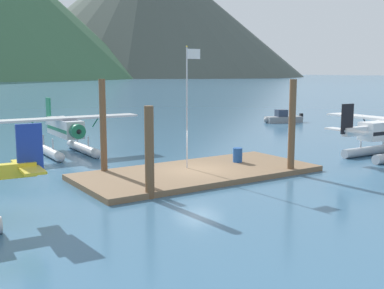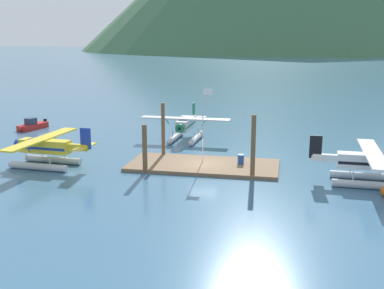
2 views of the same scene
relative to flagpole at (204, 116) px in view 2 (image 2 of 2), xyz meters
The scene contains 11 objects.
ground_plane 4.65m from the flagpole, 83.46° to the right, with size 1200.00×1200.00×0.00m, color #38607F.
dock_platform 4.51m from the flagpole, 83.46° to the right, with size 13.74×6.21×0.30m, color brown.
piling_near_left 6.41m from the flagpole, 140.65° to the right, with size 0.43×0.43×4.31m, color brown.
piling_near_right 6.20m from the flagpole, 35.81° to the right, with size 0.39×0.39×5.42m, color brown.
piling_far_left 5.19m from the flagpole, 156.43° to the left, with size 0.36×0.36×5.45m, color brown.
flagpole is the anchor object (origin of this frame).
fuel_drum 5.19m from the flagpole, ahead, with size 0.62×0.62×0.88m.
seaplane_silver_bow_left 11.18m from the flagpole, 111.31° to the left, with size 10.43×7.98×3.84m.
seaplane_white_stbd_aft 14.77m from the flagpole, 13.50° to the right, with size 7.98×10.44×3.84m.
seaplane_yellow_port_aft 14.95m from the flagpole, 165.61° to the right, with size 7.97×10.47×3.84m.
boat_red_open_west 28.31m from the flagpole, 153.21° to the left, with size 2.51×4.79×1.50m.
Camera 2 is at (7.20, -40.75, 11.58)m, focal length 43.48 mm.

